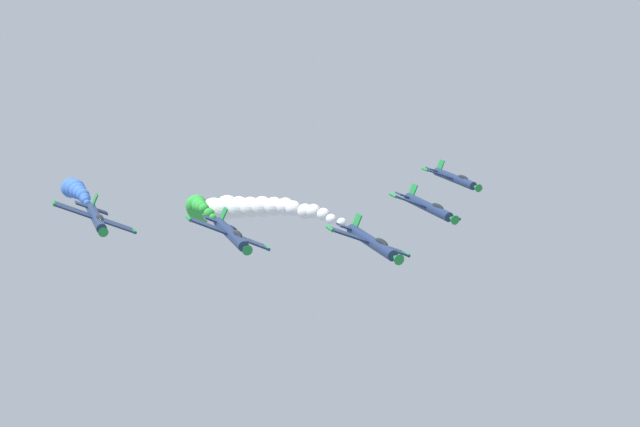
# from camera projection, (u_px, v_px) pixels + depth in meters

# --- Properties ---
(airplane_lead) EXTENTS (8.88, 10.35, 4.21)m
(airplane_lead) POSITION_uv_depth(u_px,v_px,m) (372.00, 242.00, 74.44)
(airplane_lead) COLOR navy
(smoke_trail_lead) EXTENTS (9.82, 25.71, 6.30)m
(smoke_trail_lead) POSITION_uv_depth(u_px,v_px,m) (248.00, 208.00, 95.23)
(smoke_trail_lead) COLOR white
(airplane_left_inner) EXTENTS (8.94, 10.35, 4.06)m
(airplane_left_inner) POSITION_uv_depth(u_px,v_px,m) (429.00, 207.00, 86.28)
(airplane_left_inner) COLOR navy
(airplane_right_inner) EXTENTS (8.67, 10.35, 4.69)m
(airplane_right_inner) POSITION_uv_depth(u_px,v_px,m) (231.00, 234.00, 77.80)
(airplane_right_inner) COLOR navy
(smoke_trail_right_inner) EXTENTS (7.34, 28.11, 9.28)m
(smoke_trail_right_inner) POSITION_uv_depth(u_px,v_px,m) (198.00, 208.00, 104.13)
(smoke_trail_right_inner) COLOR green
(airplane_left_outer) EXTENTS (9.05, 10.35, 3.78)m
(airplane_left_outer) POSITION_uv_depth(u_px,v_px,m) (455.00, 179.00, 101.47)
(airplane_left_outer) COLOR navy
(airplane_right_outer) EXTENTS (8.70, 10.35, 4.62)m
(airplane_right_outer) POSITION_uv_depth(u_px,v_px,m) (96.00, 218.00, 82.97)
(airplane_right_outer) COLOR navy
(smoke_trail_right_outer) EXTENTS (3.00, 16.20, 3.46)m
(smoke_trail_right_outer) POSITION_uv_depth(u_px,v_px,m) (76.00, 190.00, 98.69)
(smoke_trail_right_outer) COLOR blue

